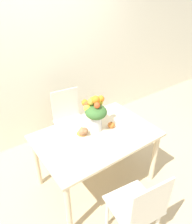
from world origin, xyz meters
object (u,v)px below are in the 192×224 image
(flower_vase, at_px, (95,112))
(turkey_figurine, at_px, (83,131))
(pumpkin, at_px, (111,125))
(dining_chair_near_window, at_px, (70,121))
(dining_chair_far_side, at_px, (138,209))

(flower_vase, bearing_deg, turkey_figurine, -178.47)
(pumpkin, xyz_separation_m, dining_chair_near_window, (-0.14, 0.76, -0.30))
(turkey_figurine, relative_size, dining_chair_far_side, 0.17)
(pumpkin, distance_m, dining_chair_far_side, 0.95)
(dining_chair_near_window, relative_size, dining_chair_far_side, 1.00)
(turkey_figurine, distance_m, dining_chair_near_window, 0.77)
(flower_vase, height_order, dining_chair_far_side, flower_vase)
(flower_vase, height_order, pumpkin, flower_vase)
(pumpkin, height_order, dining_chair_near_window, dining_chair_near_window)
(pumpkin, xyz_separation_m, turkey_figurine, (-0.34, 0.08, 0.01))
(flower_vase, distance_m, turkey_figurine, 0.25)
(flower_vase, bearing_deg, pumpkin, -27.76)
(flower_vase, bearing_deg, dining_chair_far_side, -101.44)
(turkey_figurine, relative_size, dining_chair_near_window, 0.17)
(pumpkin, height_order, turkey_figurine, turkey_figurine)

